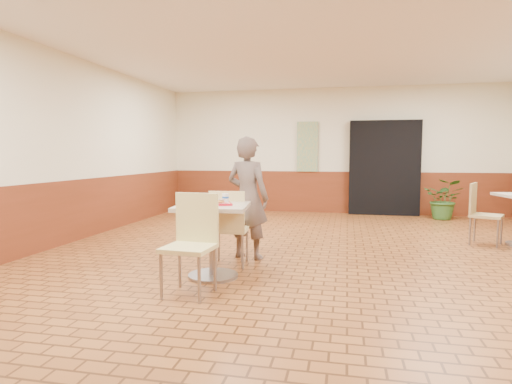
% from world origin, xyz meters
% --- Properties ---
extents(room_shell, '(8.01, 10.01, 3.01)m').
position_xyz_m(room_shell, '(0.00, 0.00, 1.50)').
color(room_shell, brown).
rests_on(room_shell, ground).
extents(wainscot_band, '(8.00, 10.00, 1.00)m').
position_xyz_m(wainscot_band, '(0.00, 0.00, 0.50)').
color(wainscot_band, '#632813').
rests_on(wainscot_band, ground).
extents(corridor_doorway, '(1.60, 0.22, 2.20)m').
position_xyz_m(corridor_doorway, '(1.20, 4.88, 1.10)').
color(corridor_doorway, black).
rests_on(corridor_doorway, ground).
extents(promo_poster, '(0.50, 0.03, 1.20)m').
position_xyz_m(promo_poster, '(-0.60, 4.94, 1.60)').
color(promo_poster, gray).
rests_on(promo_poster, wainscot_band).
extents(main_table, '(0.80, 0.80, 0.84)m').
position_xyz_m(main_table, '(-1.14, -0.87, 0.57)').
color(main_table, '#B8AB94').
rests_on(main_table, ground).
extents(chair_main_front, '(0.50, 0.50, 1.01)m').
position_xyz_m(chair_main_front, '(-1.17, -1.44, 0.57)').
color(chair_main_front, '#E4D789').
rests_on(chair_main_front, ground).
extents(chair_main_back, '(0.48, 0.48, 0.96)m').
position_xyz_m(chair_main_back, '(-1.09, -0.37, 0.54)').
color(chair_main_back, '#E2CF88').
rests_on(chair_main_back, ground).
extents(customer, '(0.69, 0.54, 1.65)m').
position_xyz_m(customer, '(-0.95, 0.10, 0.82)').
color(customer, brown).
rests_on(customer, ground).
extents(serving_tray, '(0.41, 0.32, 0.03)m').
position_xyz_m(serving_tray, '(-1.14, -0.87, 0.85)').
color(serving_tray, red).
rests_on(serving_tray, main_table).
extents(ring_donut, '(0.12, 0.12, 0.03)m').
position_xyz_m(ring_donut, '(-1.23, -0.81, 0.88)').
color(ring_donut, gold).
rests_on(ring_donut, serving_tray).
extents(long_john_donut, '(0.15, 0.09, 0.04)m').
position_xyz_m(long_john_donut, '(-1.05, -0.91, 0.89)').
color(long_john_donut, gold).
rests_on(long_john_donut, serving_tray).
extents(paper_cup, '(0.08, 0.08, 0.10)m').
position_xyz_m(paper_cup, '(-1.01, -0.80, 0.92)').
color(paper_cup, silver).
rests_on(paper_cup, serving_tray).
extents(chair_second_left, '(0.59, 0.59, 0.96)m').
position_xyz_m(chair_second_left, '(2.43, 1.77, 0.54)').
color(chair_second_left, tan).
rests_on(chair_second_left, ground).
extents(potted_plant, '(0.99, 0.93, 0.89)m').
position_xyz_m(potted_plant, '(2.44, 4.40, 0.44)').
color(potted_plant, '#2F5D25').
rests_on(potted_plant, ground).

